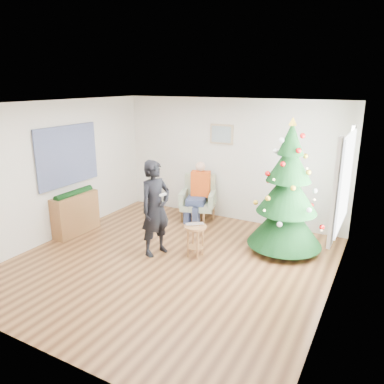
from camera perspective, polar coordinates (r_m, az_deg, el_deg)
The scene contains 19 objects.
floor at distance 6.38m, azimuth -3.42°, elevation -10.75°, with size 5.00×5.00×0.00m, color brown.
ceiling at distance 5.69m, azimuth -3.87°, elevation 13.25°, with size 5.00×5.00×0.00m, color white.
wall_back at distance 8.07m, azimuth 5.84°, elevation 4.82°, with size 5.00×5.00×0.00m, color silver.
wall_front at distance 4.13m, azimuth -22.49°, elevation -7.87°, with size 5.00×5.00×0.00m, color silver.
wall_left at distance 7.50m, azimuth -20.08°, elevation 3.01°, with size 5.00×5.00×0.00m, color silver.
wall_right at distance 5.09m, azimuth 21.01°, elevation -3.17°, with size 5.00×5.00×0.00m, color silver.
window_panel at distance 6.00m, azimuth 22.29°, elevation 1.56°, with size 0.04×1.30×1.40m, color white.
curtains at distance 6.00m, azimuth 22.01°, elevation 1.60°, with size 0.05×1.75×1.50m.
christmas_tree at distance 6.66m, azimuth 14.34°, elevation -0.18°, with size 1.31×1.31×2.37m.
stool at distance 6.49m, azimuth 0.50°, elevation -7.43°, with size 0.38×0.38×0.56m.
laptop at distance 6.38m, azimuth 0.51°, elevation -5.07°, with size 0.31×0.20×0.02m, color silver.
armchair at distance 8.14m, azimuth 0.96°, elevation -1.83°, with size 0.85×0.82×0.98m.
seated_person at distance 8.01m, azimuth 0.92°, elevation 0.07°, with size 0.48×0.63×1.29m.
standing_man at distance 6.43m, azimuth -5.59°, elevation -2.48°, with size 0.61×0.40×1.67m, color black.
game_controller at distance 6.23m, azimuth -4.46°, elevation -0.39°, with size 0.04×0.13×0.04m, color white.
console at distance 7.77m, azimuth -17.31°, elevation -3.20°, with size 0.30×1.00×0.80m, color brown.
garland at distance 7.65m, azimuth -17.57°, elevation -0.23°, with size 0.14×0.14×0.90m, color black.
tapestry at distance 7.62m, azimuth -18.39°, elevation 5.29°, with size 0.03×1.50×1.15m, color black.
framed_picture at distance 8.02m, azimuth 4.52°, elevation 8.77°, with size 0.52×0.05×0.42m.
Camera 1 is at (3.03, -4.80, 2.91)m, focal length 35.00 mm.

